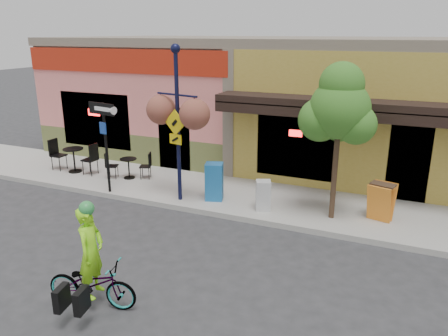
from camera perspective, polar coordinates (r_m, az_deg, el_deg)
name	(u,v)px	position (r m, az deg, el deg)	size (l,w,h in m)	color
ground	(212,225)	(11.19, -1.56, -7.50)	(90.00, 90.00, 0.00)	#2D2D30
sidewalk	(241,197)	(12.85, 2.21, -3.75)	(24.00, 3.00, 0.15)	#9E9B93
curb	(221,215)	(11.61, -0.41, -6.12)	(24.00, 0.12, 0.15)	#A8A59E
building	(293,98)	(17.41, 8.99, 9.07)	(18.20, 8.20, 4.50)	#E97873
bicycle	(92,284)	(8.33, -16.86, -14.28)	(0.58, 1.66, 0.87)	maroon
cyclist_rider	(92,265)	(8.11, -16.83, -12.01)	(0.60, 0.40, 1.66)	#95FC1A
lamp_post	(178,125)	(11.89, -6.05, 5.57)	(1.37, 0.55, 4.28)	#101333
one_way_sign	(106,148)	(13.07, -15.11, 2.49)	(1.02, 0.22, 2.66)	black
cafe_set_left	(74,157)	(15.53, -19.03, 1.41)	(1.78, 0.89, 1.07)	black
cafe_set_right	(129,165)	(14.40, -12.35, 0.34)	(1.44, 0.72, 0.86)	black
newspaper_box_blue	(214,182)	(12.26, -1.29, -1.78)	(0.48, 0.43, 1.06)	#1B62A3
newspaper_box_grey	(263,195)	(11.63, 5.13, -3.59)	(0.38, 0.34, 0.81)	#BDBDBD
street_tree	(337,142)	(10.98, 14.55, 3.25)	(1.54, 1.54, 3.96)	#3D7A26
sandwich_board	(379,204)	(11.48, 19.54, -4.44)	(0.58, 0.43, 0.97)	orange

